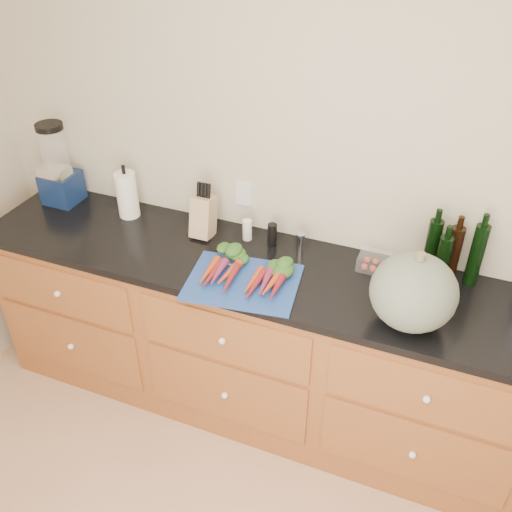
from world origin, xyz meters
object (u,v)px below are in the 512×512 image
at_px(blender_appliance, 58,169).
at_px(knife_block, 203,217).
at_px(carrots, 247,271).
at_px(paper_towel, 127,195).
at_px(squash, 413,292).
at_px(cutting_board, 243,282).
at_px(tomato_box, 375,262).

xyz_separation_m(blender_appliance, knife_block, (0.86, -0.02, -0.09)).
height_order(carrots, paper_towel, paper_towel).
bearing_deg(knife_block, squash, -14.97).
bearing_deg(blender_appliance, cutting_board, -14.78).
relative_size(cutting_board, paper_towel, 2.00).
bearing_deg(cutting_board, blender_appliance, 165.22).
bearing_deg(paper_towel, tomato_box, 0.44).
relative_size(paper_towel, tomato_box, 1.64).
height_order(carrots, tomato_box, carrots).
xyz_separation_m(carrots, knife_block, (-0.34, 0.25, 0.07)).
height_order(carrots, squash, squash).
height_order(squash, blender_appliance, blender_appliance).
height_order(blender_appliance, paper_towel, blender_appliance).
bearing_deg(squash, knife_block, 165.03).
bearing_deg(cutting_board, paper_towel, 157.85).
height_order(cutting_board, squash, squash).
distance_m(carrots, paper_towel, 0.84).
bearing_deg(cutting_board, squash, 1.27).
relative_size(blender_appliance, tomato_box, 3.00).
height_order(cutting_board, knife_block, knife_block).
xyz_separation_m(carrots, blender_appliance, (-1.20, 0.27, 0.16)).
height_order(cutting_board, blender_appliance, blender_appliance).
relative_size(cutting_board, tomato_box, 3.29).
relative_size(carrots, paper_towel, 1.65).
xyz_separation_m(blender_appliance, tomato_box, (1.72, 0.01, -0.16)).
bearing_deg(tomato_box, paper_towel, -179.56).
distance_m(cutting_board, paper_towel, 0.86).
relative_size(squash, blender_appliance, 0.77).
bearing_deg(paper_towel, cutting_board, -22.15).
bearing_deg(blender_appliance, tomato_box, 0.41).
distance_m(cutting_board, knife_block, 0.46).
bearing_deg(paper_towel, squash, -11.38).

